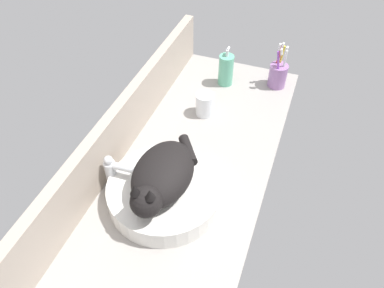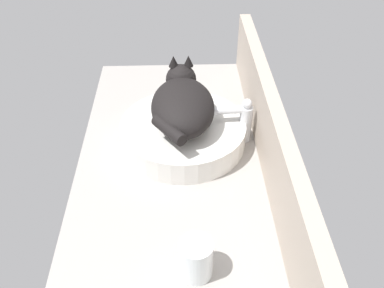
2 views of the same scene
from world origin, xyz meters
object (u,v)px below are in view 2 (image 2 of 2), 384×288
at_px(sink_basin, 183,133).
at_px(faucet, 242,119).
at_px(cat, 182,103).
at_px(water_glass, 196,261).

xyz_separation_m(sink_basin, faucet, (-0.01, 0.16, 0.04)).
relative_size(sink_basin, cat, 1.08).
xyz_separation_m(cat, water_glass, (0.44, 0.02, -0.09)).
bearing_deg(water_glass, faucet, 161.63).
height_order(sink_basin, faucet, faucet).
relative_size(cat, faucet, 2.38).
height_order(faucet, water_glass, faucet).
relative_size(sink_basin, faucet, 2.57).
xyz_separation_m(faucet, water_glass, (0.44, -0.15, -0.03)).
distance_m(faucet, water_glass, 0.46).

